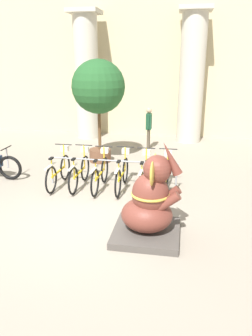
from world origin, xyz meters
name	(u,v)px	position (x,y,z in m)	size (l,w,h in m)	color
ground_plane	(87,220)	(0.00, 0.00, 0.00)	(60.00, 60.00, 0.00)	gray
building_facade	(141,66)	(0.00, 8.60, 3.00)	(20.00, 0.20, 6.00)	#C6B78E
column_left	(87,76)	(-2.16, 7.60, 2.62)	(1.24, 1.24, 5.16)	#BCB7A8
column_right	(192,77)	(2.16, 7.60, 2.62)	(1.24, 1.24, 5.16)	#BCB7A8
bike_rack	(112,166)	(0.14, 1.95, 0.60)	(3.50, 0.05, 0.77)	gray
bicycle_0	(59,171)	(-1.31, 1.83, 0.42)	(0.48, 1.75, 1.06)	black
bicycle_1	(80,172)	(-0.73, 1.86, 0.42)	(0.48, 1.75, 1.06)	black
bicycle_2	(100,173)	(-0.15, 1.82, 0.42)	(0.48, 1.75, 1.06)	black
bicycle_3	(122,174)	(0.43, 1.87, 0.42)	(0.48, 1.75, 1.06)	black
bicycle_4	(144,176)	(1.01, 1.85, 0.42)	(0.48, 1.75, 1.06)	black
bicycle_5	(166,177)	(1.59, 1.86, 0.42)	(0.48, 1.75, 1.06)	black
elephant_statue	(150,205)	(1.40, -0.45, 0.66)	(1.28, 1.28, 1.95)	#4C4742
person_pedestrian	(149,125)	(0.66, 6.01, 0.95)	(0.21, 0.47, 1.60)	brown
potted_tree	(98,90)	(-0.77, 4.18, 2.37)	(1.70, 1.70, 3.31)	brown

